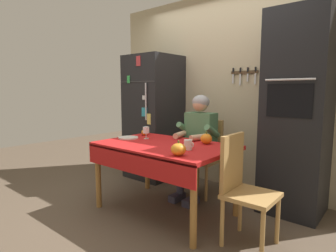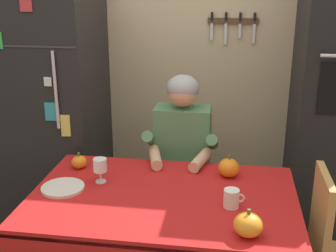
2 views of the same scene
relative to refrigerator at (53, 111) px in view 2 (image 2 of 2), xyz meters
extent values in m
cube|color=#BCAD89|center=(1.00, 0.39, 0.40)|extent=(3.70, 0.10, 2.60)
cube|color=#4C3823|center=(1.27, 0.33, 0.63)|extent=(0.36, 0.02, 0.04)
cube|color=silver|center=(1.12, 0.32, 0.55)|extent=(0.02, 0.01, 0.12)
cube|color=black|center=(1.12, 0.32, 0.66)|extent=(0.02, 0.01, 0.06)
cube|color=silver|center=(1.22, 0.32, 0.53)|extent=(0.02, 0.01, 0.15)
cube|color=black|center=(1.22, 0.32, 0.66)|extent=(0.02, 0.01, 0.06)
cube|color=silver|center=(1.32, 0.32, 0.56)|extent=(0.02, 0.01, 0.10)
cube|color=black|center=(1.32, 0.32, 0.66)|extent=(0.02, 0.01, 0.06)
cube|color=silver|center=(1.42, 0.32, 0.54)|extent=(0.02, 0.01, 0.13)
cube|color=black|center=(1.42, 0.32, 0.66)|extent=(0.02, 0.01, 0.06)
cube|color=black|center=(0.00, 0.00, 0.00)|extent=(0.68, 0.68, 1.80)
cylinder|color=silver|center=(0.19, -0.36, 0.25)|extent=(0.02, 0.02, 0.50)
cube|color=#333335|center=(0.00, -0.34, 0.52)|extent=(0.67, 0.01, 0.01)
cube|color=teal|center=(0.15, -0.35, 0.10)|extent=(0.09, 0.01, 0.12)
cube|color=#E5D666|center=(0.23, -0.35, 0.01)|extent=(0.06, 0.01, 0.14)
cube|color=silver|center=(0.13, -0.35, 0.30)|extent=(0.05, 0.01, 0.06)
cube|color=#B73338|center=(0.04, -0.35, 0.80)|extent=(0.08, 0.01, 0.13)
cylinder|color=#9E6B33|center=(0.31, -0.47, -0.55)|extent=(0.06, 0.06, 0.70)
cylinder|color=#9E6B33|center=(1.59, -0.47, -0.55)|extent=(0.06, 0.06, 0.70)
cube|color=red|center=(0.95, -0.86, -0.18)|extent=(1.40, 0.90, 0.04)
cube|color=tan|center=(0.97, -0.17, -0.47)|extent=(0.40, 0.40, 0.04)
cube|color=tan|center=(0.97, 0.01, -0.21)|extent=(0.36, 0.04, 0.48)
cylinder|color=tan|center=(0.80, -0.34, -0.69)|extent=(0.04, 0.04, 0.41)
cylinder|color=tan|center=(0.80, 0.00, -0.69)|extent=(0.04, 0.04, 0.41)
cylinder|color=tan|center=(1.14, -0.34, -0.69)|extent=(0.04, 0.04, 0.41)
cylinder|color=tan|center=(1.14, 0.00, -0.69)|extent=(0.04, 0.04, 0.41)
cylinder|color=#38384C|center=(0.87, -0.49, -0.67)|extent=(0.09, 0.09, 0.38)
cylinder|color=#38384C|center=(1.07, -0.49, -0.67)|extent=(0.09, 0.09, 0.38)
cube|color=#38384C|center=(0.88, -0.33, -0.40)|extent=(0.12, 0.40, 0.11)
cube|color=#38384C|center=(1.06, -0.33, -0.40)|extent=(0.12, 0.40, 0.11)
cube|color=#4C7F56|center=(0.97, -0.21, -0.11)|extent=(0.36, 0.20, 0.48)
cylinder|color=#4C7F56|center=(0.77, -0.28, -0.07)|extent=(0.07, 0.26, 0.18)
cylinder|color=#4C7F56|center=(1.17, -0.28, -0.07)|extent=(0.07, 0.26, 0.18)
cylinder|color=#D8A884|center=(0.83, -0.45, -0.13)|extent=(0.13, 0.27, 0.07)
cylinder|color=#D8A884|center=(1.11, -0.45, -0.13)|extent=(0.13, 0.27, 0.07)
sphere|color=#D8A884|center=(0.97, -0.23, 0.24)|extent=(0.19, 0.19, 0.19)
ellipsoid|color=#99999E|center=(0.97, -0.22, 0.26)|extent=(0.21, 0.21, 0.17)
cube|color=tan|center=(1.75, -0.91, -0.21)|extent=(0.04, 0.36, 0.48)
cylinder|color=white|center=(1.31, -0.94, -0.11)|extent=(0.08, 0.08, 0.10)
torus|color=white|center=(1.35, -0.94, -0.11)|extent=(0.05, 0.01, 0.05)
cylinder|color=white|center=(0.58, -0.76, -0.16)|extent=(0.06, 0.06, 0.01)
cylinder|color=white|center=(0.58, -0.76, -0.12)|extent=(0.01, 0.01, 0.06)
cylinder|color=white|center=(0.58, -0.76, -0.06)|extent=(0.08, 0.08, 0.07)
ellipsoid|color=orange|center=(1.38, -1.19, -0.11)|extent=(0.13, 0.13, 0.11)
cylinder|color=#4C6023|center=(1.38, -1.19, -0.04)|extent=(0.02, 0.02, 0.02)
ellipsoid|color=orange|center=(1.29, -0.58, -0.11)|extent=(0.12, 0.12, 0.11)
cylinder|color=#4C6023|center=(1.29, -0.58, -0.04)|extent=(0.02, 0.02, 0.02)
ellipsoid|color=orange|center=(0.40, -0.60, -0.12)|extent=(0.09, 0.09, 0.08)
cylinder|color=#4C6023|center=(0.40, -0.60, -0.07)|extent=(0.02, 0.02, 0.02)
cylinder|color=silver|center=(0.40, -0.88, -0.15)|extent=(0.23, 0.23, 0.02)
camera|label=1|loc=(2.81, -3.04, 0.40)|focal=29.65mm
camera|label=2|loc=(1.29, -2.92, 0.94)|focal=47.33mm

